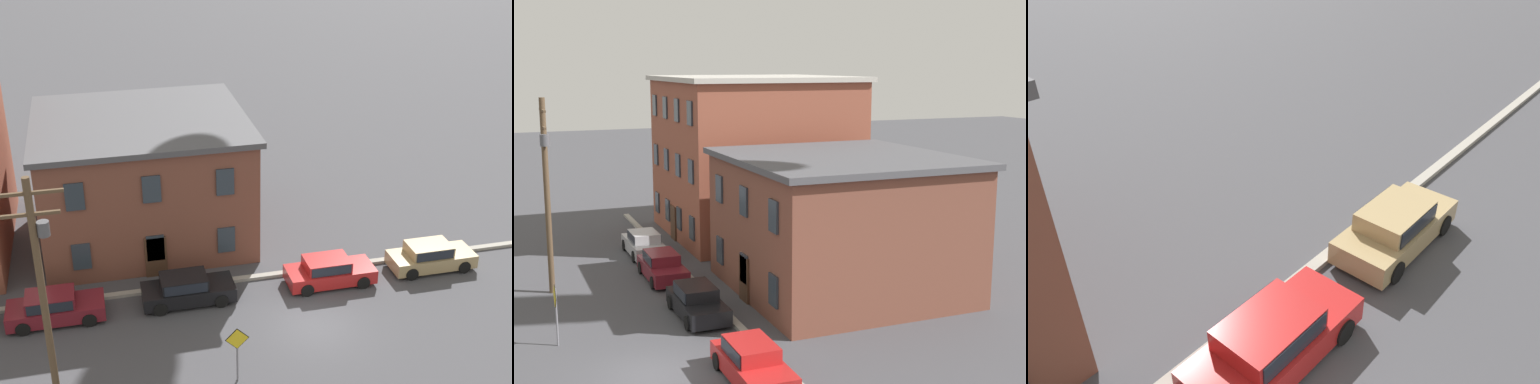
% 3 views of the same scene
% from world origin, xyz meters
% --- Properties ---
extents(ground_plane, '(200.00, 200.00, 0.00)m').
position_xyz_m(ground_plane, '(0.00, 0.00, 0.00)').
color(ground_plane, '#424247').
extents(kerb_strip, '(56.00, 0.36, 0.16)m').
position_xyz_m(kerb_strip, '(0.00, 4.50, 0.08)').
color(kerb_strip, '#9E998E').
rests_on(kerb_strip, ground_plane).
extents(apartment_corner, '(11.98, 11.48, 10.39)m').
position_xyz_m(apartment_corner, '(-19.60, 11.48, 5.21)').
color(apartment_corner, brown).
rests_on(apartment_corner, ground_plane).
extents(apartment_midblock, '(11.37, 10.52, 6.80)m').
position_xyz_m(apartment_midblock, '(-6.47, 11.00, 3.41)').
color(apartment_midblock, brown).
rests_on(apartment_midblock, ground_plane).
extents(car_silver, '(4.40, 1.92, 1.43)m').
position_xyz_m(car_silver, '(-16.60, 3.34, 0.75)').
color(car_silver, '#B7B7BC').
rests_on(car_silver, ground_plane).
extents(car_maroon, '(4.40, 1.92, 1.43)m').
position_xyz_m(car_maroon, '(-11.47, 3.20, 0.75)').
color(car_maroon, maroon).
rests_on(car_maroon, ground_plane).
extents(car_black, '(4.40, 1.92, 1.43)m').
position_xyz_m(car_black, '(-5.34, 3.28, 0.75)').
color(car_black, black).
rests_on(car_black, ground_plane).
extents(car_red, '(4.40, 1.92, 1.43)m').
position_xyz_m(car_red, '(1.78, 3.21, 0.75)').
color(car_red, '#B21E1E').
rests_on(car_red, ground_plane).
extents(caution_sign, '(0.99, 0.08, 2.56)m').
position_xyz_m(caution_sign, '(-4.21, -2.89, 1.71)').
color(caution_sign, slate).
rests_on(caution_sign, ground_plane).
extents(utility_pole, '(2.40, 0.44, 9.61)m').
position_xyz_m(utility_pole, '(-11.28, -2.40, 5.39)').
color(utility_pole, brown).
rests_on(utility_pole, ground_plane).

